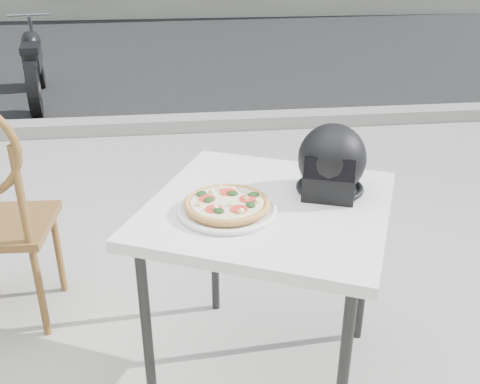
{
  "coord_description": "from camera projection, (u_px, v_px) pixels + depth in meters",
  "views": [
    {
      "loc": [
        0.25,
        -1.85,
        1.62
      ],
      "look_at": [
        0.46,
        -0.2,
        0.83
      ],
      "focal_mm": 40.0,
      "sensor_mm": 36.0,
      "label": 1
    }
  ],
  "objects": [
    {
      "name": "ground",
      "position": [
        129.0,
        351.0,
        2.32
      ],
      "size": [
        80.0,
        80.0,
        0.0
      ],
      "primitive_type": "plane",
      "color": "#A09D98",
      "rests_on": "ground"
    },
    {
      "name": "street_asphalt",
      "position": [
        156.0,
        51.0,
        8.6
      ],
      "size": [
        30.0,
        8.0,
        0.0
      ],
      "primitive_type": "cube",
      "color": "black",
      "rests_on": "ground"
    },
    {
      "name": "curb",
      "position": [
        148.0,
        125.0,
        4.99
      ],
      "size": [
        30.0,
        0.25,
        0.12
      ],
      "primitive_type": "cube",
      "color": "gray",
      "rests_on": "ground"
    },
    {
      "name": "cafe_table_main",
      "position": [
        269.0,
        220.0,
        1.91
      ],
      "size": [
        1.09,
        1.09,
        0.78
      ],
      "rotation": [
        0.0,
        0.0,
        -0.44
      ],
      "color": "silver",
      "rests_on": "ground"
    },
    {
      "name": "plate",
      "position": [
        227.0,
        210.0,
        1.81
      ],
      "size": [
        0.44,
        0.44,
        0.02
      ],
      "rotation": [
        0.0,
        0.0,
        -0.32
      ],
      "color": "white",
      "rests_on": "cafe_table_main"
    },
    {
      "name": "pizza",
      "position": [
        227.0,
        203.0,
        1.8
      ],
      "size": [
        0.31,
        0.31,
        0.04
      ],
      "rotation": [
        0.0,
        0.0,
        -0.06
      ],
      "color": "#C68F48",
      "rests_on": "plate"
    },
    {
      "name": "helmet",
      "position": [
        331.0,
        163.0,
        1.92
      ],
      "size": [
        0.32,
        0.33,
        0.25
      ],
      "rotation": [
        0.0,
        0.0,
        -0.36
      ],
      "color": "black",
      "rests_on": "cafe_table_main"
    },
    {
      "name": "motorcycle",
      "position": [
        34.0,
        66.0,
        5.79
      ],
      "size": [
        0.51,
        1.76,
        0.88
      ],
      "rotation": [
        0.0,
        0.0,
        0.18
      ],
      "color": "black",
      "rests_on": "street_asphalt"
    }
  ]
}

